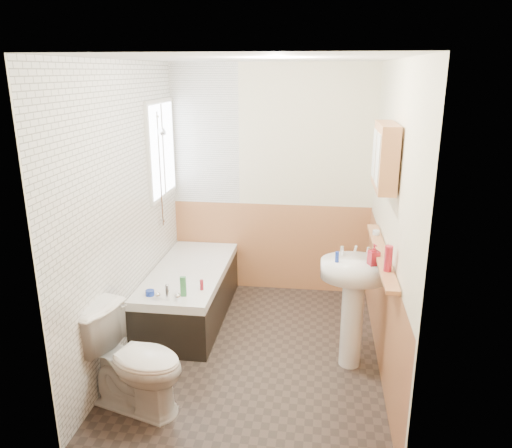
% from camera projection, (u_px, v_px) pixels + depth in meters
% --- Properties ---
extents(floor, '(2.80, 2.80, 0.00)m').
position_uv_depth(floor, '(254.00, 351.00, 4.48)').
color(floor, '#2C231F').
rests_on(floor, ground).
extents(ceiling, '(2.80, 2.80, 0.00)m').
position_uv_depth(ceiling, '(253.00, 58.00, 3.74)').
color(ceiling, white).
rests_on(ceiling, ground).
extents(wall_back, '(2.20, 0.02, 2.50)m').
position_uv_depth(wall_back, '(271.00, 182.00, 5.45)').
color(wall_back, '#F2EBC8').
rests_on(wall_back, ground).
extents(wall_front, '(2.20, 0.02, 2.50)m').
position_uv_depth(wall_front, '(219.00, 289.00, 2.78)').
color(wall_front, '#F2EBC8').
rests_on(wall_front, ground).
extents(wall_left, '(0.02, 2.80, 2.50)m').
position_uv_depth(wall_left, '(125.00, 213.00, 4.25)').
color(wall_left, '#F2EBC8').
rests_on(wall_left, ground).
extents(wall_right, '(0.02, 2.80, 2.50)m').
position_uv_depth(wall_right, '(391.00, 223.00, 3.97)').
color(wall_right, '#F2EBC8').
rests_on(wall_right, ground).
extents(wainscot_right, '(0.01, 2.80, 1.00)m').
position_uv_depth(wainscot_right, '(382.00, 308.00, 4.20)').
color(wainscot_right, '#BF7D4E').
rests_on(wainscot_right, wall_right).
extents(wainscot_front, '(2.20, 0.01, 1.00)m').
position_uv_depth(wainscot_front, '(223.00, 401.00, 3.02)').
color(wainscot_front, '#BF7D4E').
rests_on(wainscot_front, wall_front).
extents(wainscot_back, '(2.20, 0.01, 1.00)m').
position_uv_depth(wainscot_back, '(270.00, 247.00, 5.65)').
color(wainscot_back, '#BF7D4E').
rests_on(wainscot_back, wall_back).
extents(tile_cladding_left, '(0.01, 2.80, 2.50)m').
position_uv_depth(tile_cladding_left, '(127.00, 213.00, 4.25)').
color(tile_cladding_left, white).
rests_on(tile_cladding_left, wall_left).
extents(tile_return_back, '(0.75, 0.01, 1.50)m').
position_uv_depth(tile_return_back, '(204.00, 135.00, 5.37)').
color(tile_return_back, white).
rests_on(tile_return_back, wall_back).
extents(window, '(0.03, 0.79, 0.99)m').
position_uv_depth(window, '(162.00, 149.00, 5.03)').
color(window, white).
rests_on(window, wall_left).
extents(bathtub, '(0.70, 1.62, 0.66)m').
position_uv_depth(bathtub, '(190.00, 292.00, 5.03)').
color(bathtub, black).
rests_on(bathtub, floor).
extents(shower_riser, '(0.10, 0.08, 1.14)m').
position_uv_depth(shower_riser, '(160.00, 160.00, 4.91)').
color(shower_riser, silver).
rests_on(shower_riser, wall_left).
extents(toilet, '(0.88, 0.65, 0.77)m').
position_uv_depth(toilet, '(134.00, 361.00, 3.64)').
color(toilet, white).
rests_on(toilet, floor).
extents(sink, '(0.55, 0.45, 1.07)m').
position_uv_depth(sink, '(353.00, 292.00, 4.09)').
color(sink, white).
rests_on(sink, floor).
extents(pine_shelf, '(0.10, 1.50, 0.03)m').
position_uv_depth(pine_shelf, '(381.00, 254.00, 3.98)').
color(pine_shelf, '#BF7D4E').
rests_on(pine_shelf, wall_right).
extents(medicine_cabinet, '(0.14, 0.55, 0.50)m').
position_uv_depth(medicine_cabinet, '(385.00, 157.00, 3.76)').
color(medicine_cabinet, '#BF7D4E').
rests_on(medicine_cabinet, wall_right).
extents(foam_can, '(0.07, 0.07, 0.19)m').
position_uv_depth(foam_can, '(388.00, 259.00, 3.57)').
color(foam_can, maroon).
rests_on(foam_can, pine_shelf).
extents(green_bottle, '(0.05, 0.05, 0.20)m').
position_uv_depth(green_bottle, '(387.00, 255.00, 3.64)').
color(green_bottle, maroon).
rests_on(green_bottle, pine_shelf).
extents(black_jar, '(0.07, 0.07, 0.04)m').
position_uv_depth(black_jar, '(376.00, 233.00, 4.39)').
color(black_jar, silver).
rests_on(black_jar, pine_shelf).
extents(soap_bottle, '(0.14, 0.19, 0.08)m').
position_uv_depth(soap_bottle, '(373.00, 260.00, 3.92)').
color(soap_bottle, maroon).
rests_on(soap_bottle, sink).
extents(clear_bottle, '(0.04, 0.04, 0.09)m').
position_uv_depth(clear_bottle, '(337.00, 257.00, 3.97)').
color(clear_bottle, '#19339E').
rests_on(clear_bottle, sink).
extents(blue_gel, '(0.05, 0.04, 0.18)m').
position_uv_depth(blue_gel, '(183.00, 286.00, 4.34)').
color(blue_gel, '#388447').
rests_on(blue_gel, bathtub).
extents(cream_jar, '(0.10, 0.10, 0.05)m').
position_uv_depth(cream_jar, '(150.00, 293.00, 4.37)').
color(cream_jar, '#19339E').
rests_on(cream_jar, bathtub).
extents(orange_bottle, '(0.04, 0.04, 0.10)m').
position_uv_depth(orange_bottle, '(202.00, 285.00, 4.48)').
color(orange_bottle, maroon).
rests_on(orange_bottle, bathtub).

